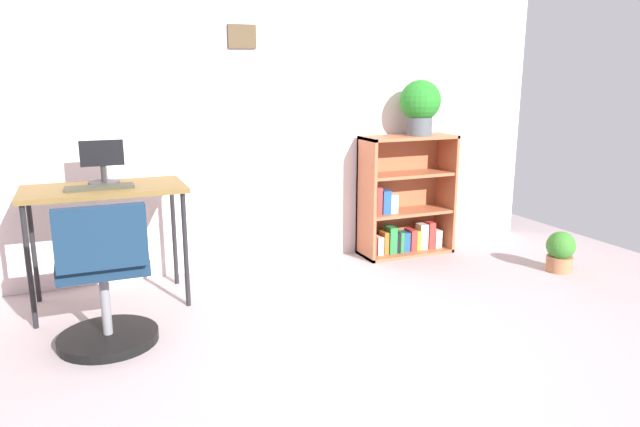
% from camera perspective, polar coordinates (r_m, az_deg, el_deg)
% --- Properties ---
extents(ground_plane, '(6.24, 6.24, 0.00)m').
position_cam_1_polar(ground_plane, '(2.61, 3.73, -18.88)').
color(ground_plane, '#A19193').
extents(wall_back, '(5.20, 0.12, 2.49)m').
position_cam_1_polar(wall_back, '(4.24, -9.32, 11.12)').
color(wall_back, silver).
rests_on(wall_back, ground_plane).
extents(desk, '(0.94, 0.51, 0.75)m').
position_cam_1_polar(desk, '(3.74, -20.34, 1.40)').
color(desk, brown).
rests_on(desk, ground_plane).
extents(monitor, '(0.26, 0.19, 0.27)m').
position_cam_1_polar(monitor, '(3.81, -20.51, 4.67)').
color(monitor, '#262628').
rests_on(monitor, desk).
extents(keyboard, '(0.38, 0.13, 0.02)m').
position_cam_1_polar(keyboard, '(3.66, -20.76, 2.42)').
color(keyboard, '#333325').
rests_on(keyboard, desk).
extents(office_chair, '(0.52, 0.55, 0.80)m').
position_cam_1_polar(office_chair, '(3.21, -20.37, -6.59)').
color(office_chair, black).
rests_on(office_chair, ground_plane).
extents(bookshelf_low, '(0.75, 0.30, 0.94)m').
position_cam_1_polar(bookshelf_low, '(4.69, 8.10, 1.09)').
color(bookshelf_low, '#A25837').
rests_on(bookshelf_low, ground_plane).
extents(potted_plant_on_shelf, '(0.32, 0.32, 0.42)m').
position_cam_1_polar(potted_plant_on_shelf, '(4.59, 9.78, 10.48)').
color(potted_plant_on_shelf, '#474C51').
rests_on(potted_plant_on_shelf, bookshelf_low).
extents(potted_plant_floor, '(0.21, 0.21, 0.30)m').
position_cam_1_polar(potted_plant_floor, '(4.59, 22.46, -3.42)').
color(potted_plant_floor, '#9E6642').
rests_on(potted_plant_floor, ground_plane).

